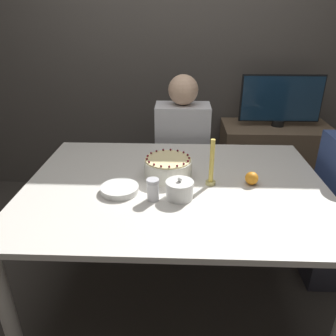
{
  "coord_description": "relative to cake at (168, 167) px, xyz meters",
  "views": [
    {
      "loc": [
        0.02,
        -1.55,
        1.57
      ],
      "look_at": [
        -0.04,
        0.09,
        0.79
      ],
      "focal_mm": 35.0,
      "sensor_mm": 36.0,
      "label": 1
    }
  ],
  "objects": [
    {
      "name": "ground_plane",
      "position": [
        0.04,
        -0.09,
        -0.8
      ],
      "size": [
        12.0,
        12.0,
        0.0
      ],
      "primitive_type": "plane",
      "color": "#3D3833"
    },
    {
      "name": "orange_fruit_0",
      "position": [
        0.45,
        -0.08,
        -0.02
      ],
      "size": [
        0.07,
        0.07,
        0.07
      ],
      "color": "orange",
      "rests_on": "dining_table"
    },
    {
      "name": "plate_stack",
      "position": [
        -0.24,
        -0.19,
        -0.04
      ],
      "size": [
        0.19,
        0.19,
        0.03
      ],
      "color": "silver",
      "rests_on": "dining_table"
    },
    {
      "name": "sugar_bowl",
      "position": [
        0.07,
        -0.24,
        -0.01
      ],
      "size": [
        0.14,
        0.14,
        0.11
      ],
      "color": "silver",
      "rests_on": "dining_table"
    },
    {
      "name": "wall_behind",
      "position": [
        0.04,
        1.31,
        0.5
      ],
      "size": [
        8.0,
        0.05,
        2.6
      ],
      "color": "#4C4742",
      "rests_on": "ground_plane"
    },
    {
      "name": "dining_table",
      "position": [
        0.04,
        -0.09,
        -0.14
      ],
      "size": [
        1.61,
        1.18,
        0.74
      ],
      "color": "beige",
      "rests_on": "ground_plane"
    },
    {
      "name": "tv_monitor",
      "position": [
        0.88,
        1.03,
        0.14
      ],
      "size": [
        0.66,
        0.1,
        0.42
      ],
      "color": "black",
      "rests_on": "side_cabinet"
    },
    {
      "name": "cake",
      "position": [
        0.0,
        0.0,
        0.0
      ],
      "size": [
        0.26,
        0.26,
        0.12
      ],
      "color": "white",
      "rests_on": "dining_table"
    },
    {
      "name": "candle",
      "position": [
        0.23,
        -0.09,
        0.05
      ],
      "size": [
        0.05,
        0.05,
        0.26
      ],
      "color": "tan",
      "rests_on": "dining_table"
    },
    {
      "name": "side_cabinet",
      "position": [
        0.88,
        1.03,
        -0.44
      ],
      "size": [
        0.9,
        0.47,
        0.71
      ],
      "color": "brown",
      "rests_on": "ground_plane"
    },
    {
      "name": "sugar_shaker",
      "position": [
        -0.06,
        -0.26,
        0.0
      ],
      "size": [
        0.06,
        0.06,
        0.11
      ],
      "color": "white",
      "rests_on": "dining_table"
    },
    {
      "name": "person_man_blue_shirt",
      "position": [
        0.08,
        0.7,
        -0.28
      ],
      "size": [
        0.4,
        0.34,
        1.19
      ],
      "rotation": [
        0.0,
        0.0,
        3.14
      ],
      "color": "#2D2D38",
      "rests_on": "ground_plane"
    }
  ]
}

